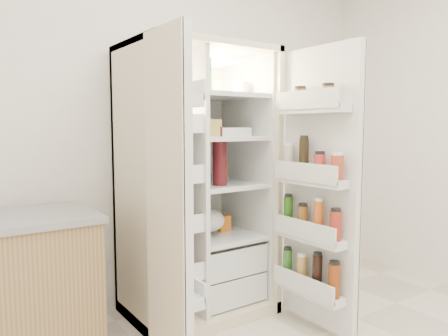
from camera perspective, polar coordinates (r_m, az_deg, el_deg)
wall_back at (r=3.15m, az=-8.78°, el=6.86°), size 4.00×0.02×2.70m
refrigerator at (r=2.94m, az=-3.89°, el=-4.85°), size 0.92×0.70×1.80m
freezer_door at (r=2.15m, az=-7.39°, el=-4.77°), size 0.15×0.40×1.72m
fridge_door at (r=2.68m, az=12.54°, el=-3.18°), size 0.17×0.58×1.72m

